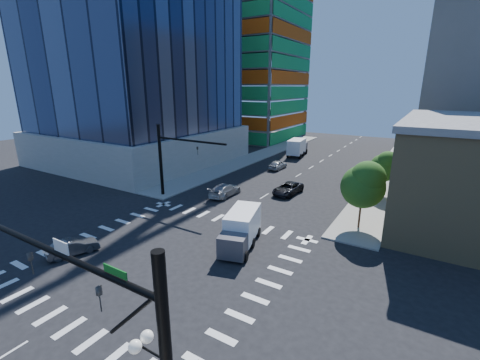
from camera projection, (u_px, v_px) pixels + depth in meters
The scene contains 15 objects.
ground at pixel (166, 257), 26.62m from camera, with size 160.00×160.00×0.00m, color black.
road_markings at pixel (166, 256), 26.62m from camera, with size 20.00×20.00×0.01m, color silver.
sidewalk_ne at pixel (392, 171), 53.24m from camera, with size 5.00×60.00×0.15m, color gray.
sidewalk_nw at pixel (259, 155), 65.68m from camera, with size 5.00×60.00×0.15m, color gray.
construction_building at pixel (249, 43), 84.28m from camera, with size 25.16×34.50×70.60m.
signal_mast_se at pixel (147, 358), 10.50m from camera, with size 10.51×2.48×9.00m.
signal_mast_nw at pixel (169, 155), 39.51m from camera, with size 10.20×0.40×9.00m.
tree_south at pixel (364, 184), 30.45m from camera, with size 4.16×4.16×6.82m.
tree_north at pixel (385, 166), 40.35m from camera, with size 3.54×3.52×5.78m.
car_nb_far at pixel (288, 189), 42.04m from camera, with size 2.46×5.33×1.48m, color black.
car_sb_near at pixel (225, 190), 41.38m from camera, with size 2.20×5.41×1.57m, color #BDBDBD.
car_sb_mid at pixel (278, 165), 54.87m from camera, with size 1.81×4.51×1.54m, color #A7AAAE.
car_sb_cross at pixel (72, 247), 26.80m from camera, with size 1.41×4.05×1.33m, color #444548.
box_truck_near at pixel (240, 233), 27.89m from camera, with size 3.97×6.30×3.07m.
box_truck_far at pixel (298, 148), 65.54m from camera, with size 3.64×6.93×3.48m.
Camera 1 is at (17.60, -17.15, 13.53)m, focal length 24.00 mm.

